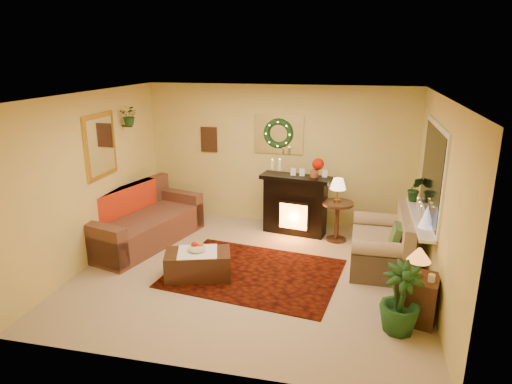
% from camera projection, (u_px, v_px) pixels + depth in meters
% --- Properties ---
extents(floor, '(5.00, 5.00, 0.00)m').
position_uv_depth(floor, '(251.00, 272.00, 6.81)').
color(floor, beige).
rests_on(floor, ground).
extents(ceiling, '(5.00, 5.00, 0.00)m').
position_uv_depth(ceiling, '(250.00, 95.00, 6.05)').
color(ceiling, white).
rests_on(ceiling, ground).
extents(wall_back, '(5.00, 5.00, 0.00)m').
position_uv_depth(wall_back, '(278.00, 155.00, 8.53)').
color(wall_back, '#EFD88C').
rests_on(wall_back, ground).
extents(wall_front, '(5.00, 5.00, 0.00)m').
position_uv_depth(wall_front, '(196.00, 255.00, 4.33)').
color(wall_front, '#EFD88C').
rests_on(wall_front, ground).
extents(wall_left, '(4.50, 4.50, 0.00)m').
position_uv_depth(wall_left, '(92.00, 179.00, 6.96)').
color(wall_left, '#EFD88C').
rests_on(wall_left, ground).
extents(wall_right, '(4.50, 4.50, 0.00)m').
position_uv_depth(wall_right, '(438.00, 201.00, 5.90)').
color(wall_right, '#EFD88C').
rests_on(wall_right, ground).
extents(area_rug, '(2.67, 2.14, 0.01)m').
position_uv_depth(area_rug, '(254.00, 273.00, 6.77)').
color(area_rug, maroon).
rests_on(area_rug, floor).
extents(sofa, '(1.51, 2.37, 0.94)m').
position_uv_depth(sofa, '(143.00, 219.00, 7.75)').
color(sofa, brown).
rests_on(sofa, floor).
extents(red_throw, '(0.87, 1.42, 0.02)m').
position_uv_depth(red_throw, '(144.00, 215.00, 7.88)').
color(red_throw, '#BA2504').
rests_on(red_throw, sofa).
extents(fireplace, '(1.14, 0.52, 1.00)m').
position_uv_depth(fireplace, '(295.00, 204.00, 8.16)').
color(fireplace, black).
rests_on(fireplace, floor).
extents(poinsettia, '(0.20, 0.20, 0.20)m').
position_uv_depth(poinsettia, '(318.00, 164.00, 7.86)').
color(poinsettia, '#BB1200').
rests_on(poinsettia, fireplace).
extents(mantel_candle_a, '(0.06, 0.06, 0.17)m').
position_uv_depth(mantel_candle_a, '(272.00, 165.00, 7.99)').
color(mantel_candle_a, white).
rests_on(mantel_candle_a, fireplace).
extents(mantel_candle_b, '(0.06, 0.06, 0.19)m').
position_uv_depth(mantel_candle_b, '(280.00, 165.00, 7.97)').
color(mantel_candle_b, white).
rests_on(mantel_candle_b, fireplace).
extents(mantel_mirror, '(0.92, 0.02, 0.72)m').
position_uv_depth(mantel_mirror, '(279.00, 134.00, 8.39)').
color(mantel_mirror, white).
rests_on(mantel_mirror, wall_back).
extents(wreath, '(0.55, 0.11, 0.55)m').
position_uv_depth(wreath, '(278.00, 134.00, 8.35)').
color(wreath, '#194719').
rests_on(wreath, wall_back).
extents(wall_art, '(0.32, 0.03, 0.48)m').
position_uv_depth(wall_art, '(209.00, 140.00, 8.72)').
color(wall_art, '#381E11').
rests_on(wall_art, wall_back).
extents(gold_mirror, '(0.03, 0.84, 1.00)m').
position_uv_depth(gold_mirror, '(100.00, 146.00, 7.10)').
color(gold_mirror, gold).
rests_on(gold_mirror, wall_left).
extents(hanging_plant, '(0.33, 0.28, 0.36)m').
position_uv_depth(hanging_plant, '(130.00, 125.00, 7.71)').
color(hanging_plant, '#194719').
rests_on(hanging_plant, wall_left).
extents(loveseat, '(0.86, 1.47, 0.85)m').
position_uv_depth(loveseat, '(381.00, 239.00, 6.95)').
color(loveseat, gray).
rests_on(loveseat, floor).
extents(window_frame, '(0.03, 1.86, 1.36)m').
position_uv_depth(window_frame, '(433.00, 172.00, 6.34)').
color(window_frame, white).
rests_on(window_frame, wall_right).
extents(window_glass, '(0.02, 1.70, 1.22)m').
position_uv_depth(window_glass, '(432.00, 172.00, 6.35)').
color(window_glass, black).
rests_on(window_glass, wall_right).
extents(window_sill, '(0.22, 1.86, 0.04)m').
position_uv_depth(window_sill, '(420.00, 217.00, 6.57)').
color(window_sill, white).
rests_on(window_sill, wall_right).
extents(mini_tree, '(0.21, 0.21, 0.31)m').
position_uv_depth(mini_tree, '(427.00, 217.00, 6.09)').
color(mini_tree, white).
rests_on(mini_tree, window_sill).
extents(sill_plant, '(0.29, 0.23, 0.53)m').
position_uv_depth(sill_plant, '(415.00, 190.00, 7.15)').
color(sill_plant, '#1E421B').
rests_on(sill_plant, window_sill).
extents(side_table_round, '(0.65, 0.65, 0.69)m').
position_uv_depth(side_table_round, '(337.00, 223.00, 7.89)').
color(side_table_round, '#3E2319').
rests_on(side_table_round, floor).
extents(lamp_cream, '(0.28, 0.28, 0.42)m').
position_uv_depth(lamp_cream, '(338.00, 192.00, 7.74)').
color(lamp_cream, '#FFDAA5').
rests_on(lamp_cream, side_table_round).
extents(end_table_square, '(0.58, 0.58, 0.58)m').
position_uv_depth(end_table_square, '(417.00, 299.00, 5.54)').
color(end_table_square, '#3F180D').
rests_on(end_table_square, floor).
extents(lamp_tiffany, '(0.28, 0.28, 0.42)m').
position_uv_depth(lamp_tiffany, '(418.00, 263.00, 5.41)').
color(lamp_tiffany, orange).
rests_on(lamp_tiffany, end_table_square).
extents(coffee_table, '(1.04, 0.77, 0.39)m').
position_uv_depth(coffee_table, '(198.00, 264.00, 6.61)').
color(coffee_table, '#371F15').
rests_on(coffee_table, floor).
extents(fruit_bowl, '(0.25, 0.25, 0.06)m').
position_uv_depth(fruit_bowl, '(197.00, 248.00, 6.57)').
color(fruit_bowl, white).
rests_on(fruit_bowl, coffee_table).
extents(floor_palm, '(1.74, 1.74, 2.56)m').
position_uv_depth(floor_palm, '(401.00, 297.00, 5.24)').
color(floor_palm, '#27582A').
rests_on(floor_palm, floor).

